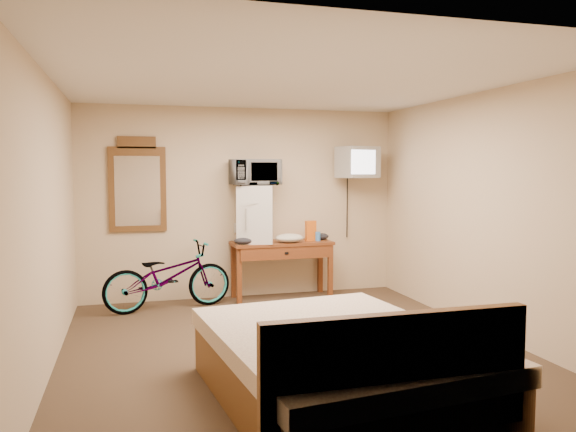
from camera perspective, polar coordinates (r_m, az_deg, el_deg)
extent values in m
plane|color=#423321|center=(5.48, 0.22, -13.22)|extent=(4.60, 4.60, 0.00)
plane|color=silver|center=(5.28, 0.23, 13.55)|extent=(4.60, 4.60, 0.00)
cube|color=#CEB791|center=(7.47, -4.64, 1.33)|extent=(4.20, 0.04, 2.50)
cube|color=#CEB791|center=(3.10, 12.03, -3.49)|extent=(4.20, 0.04, 2.50)
cube|color=#CEB791|center=(5.08, -23.19, -0.62)|extent=(0.04, 4.60, 2.50)
cube|color=#CEB791|center=(6.15, 19.37, 0.36)|extent=(0.04, 4.60, 2.50)
cube|color=beige|center=(7.47, -5.21, -1.22)|extent=(0.08, 0.01, 0.13)
cube|color=brown|center=(7.37, -0.65, -2.76)|extent=(1.32, 0.53, 0.04)
cube|color=brown|center=(7.10, -4.98, -6.13)|extent=(0.06, 0.06, 0.71)
cube|color=brown|center=(7.42, 4.31, -5.66)|extent=(0.06, 0.06, 0.71)
cube|color=brown|center=(7.49, -5.57, -5.56)|extent=(0.06, 0.06, 0.71)
cube|color=brown|center=(7.80, 3.29, -5.15)|extent=(0.06, 0.06, 0.71)
cube|color=brown|center=(7.17, -0.19, -3.78)|extent=(1.20, 0.06, 0.16)
cube|color=black|center=(7.16, -0.15, -3.80)|extent=(0.05, 0.02, 0.03)
cube|color=silver|center=(7.24, -3.35, 0.20)|extent=(0.55, 0.54, 0.74)
cube|color=#9A9A95|center=(7.02, -2.97, 1.28)|extent=(0.45, 0.01, 0.00)
cylinder|color=#9A9A95|center=(7.00, -4.26, -0.32)|extent=(0.02, 0.02, 0.27)
imported|color=silver|center=(7.22, -3.37, 4.45)|extent=(0.63, 0.45, 0.33)
cube|color=#D05B12|center=(7.45, 2.32, -1.50)|extent=(0.14, 0.09, 0.27)
cylinder|color=#3C7CCC|center=(7.45, 3.05, -2.07)|extent=(0.07, 0.07, 0.12)
ellipsoid|color=beige|center=(7.27, 0.15, -2.26)|extent=(0.37, 0.29, 0.11)
ellipsoid|color=black|center=(7.10, -4.54, -2.52)|extent=(0.25, 0.18, 0.09)
ellipsoid|color=black|center=(7.57, 3.42, -2.08)|extent=(0.20, 0.16, 0.09)
cube|color=black|center=(7.88, 6.31, 4.70)|extent=(0.14, 0.02, 0.14)
cylinder|color=black|center=(7.84, 6.43, 4.70)|extent=(0.05, 0.30, 0.05)
cube|color=#9A9A95|center=(7.63, 7.06, 5.44)|extent=(0.57, 0.51, 0.42)
cube|color=white|center=(7.45, 7.68, 5.46)|extent=(0.39, 0.12, 0.32)
cube|color=black|center=(7.82, 6.48, 5.43)|extent=(0.29, 0.09, 0.26)
cube|color=brown|center=(7.30, -15.04, 2.64)|extent=(0.70, 0.04, 1.06)
cube|color=brown|center=(7.30, -15.13, 7.23)|extent=(0.47, 0.04, 0.15)
cube|color=white|center=(7.28, -15.03, 2.46)|extent=(0.55, 0.01, 0.87)
imported|color=black|center=(6.96, -12.08, -6.00)|extent=(1.63, 0.84, 0.82)
cube|color=brown|center=(4.25, 4.98, -15.82)|extent=(1.82, 2.29, 0.40)
cube|color=#F2E4BC|center=(4.17, 5.00, -12.59)|extent=(1.87, 2.34, 0.14)
cube|color=brown|center=(3.30, 11.15, -15.53)|extent=(1.60, 0.08, 0.70)
ellipsoid|color=white|center=(3.42, 2.98, -14.17)|extent=(0.57, 0.35, 0.20)
ellipsoid|color=white|center=(3.72, 14.20, -12.76)|extent=(0.57, 0.35, 0.20)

